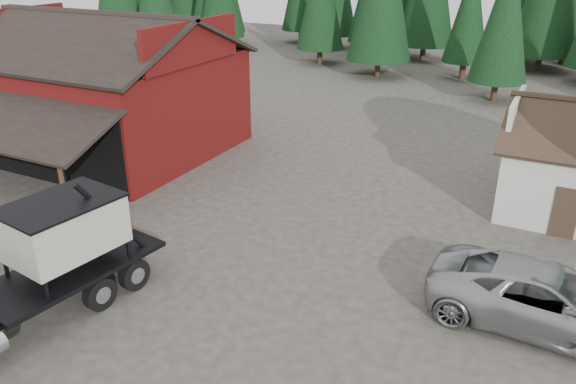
% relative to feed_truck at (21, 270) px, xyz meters
% --- Properties ---
extents(ground, '(120.00, 120.00, 0.00)m').
position_rel_feed_truck_xyz_m(ground, '(1.80, 2.85, -1.82)').
color(ground, '#413C33').
rests_on(ground, ground).
extents(red_barn, '(12.80, 13.63, 7.18)m').
position_rel_feed_truck_xyz_m(red_barn, '(-9.20, 12.75, 0.87)').
color(red_barn, maroon).
rests_on(red_barn, ground).
extents(conifer_backdrop, '(76.00, 16.00, 16.00)m').
position_rel_feed_truck_xyz_m(conifer_backdrop, '(1.80, 44.85, -1.82)').
color(conifer_backdrop, black).
rests_on(conifer_backdrop, ground).
extents(near_pine_b, '(3.96, 3.96, 10.40)m').
position_rel_feed_truck_xyz_m(near_pine_b, '(7.80, 32.85, 4.07)').
color(near_pine_b, '#382619').
rests_on(near_pine_b, ground).
extents(feed_truck, '(3.48, 8.85, 3.89)m').
position_rel_feed_truck_xyz_m(feed_truck, '(0.00, 0.00, 0.00)').
color(feed_truck, black).
rests_on(feed_truck, ground).
extents(silver_car, '(6.68, 3.25, 1.83)m').
position_rel_feed_truck_xyz_m(silver_car, '(13.16, 6.71, -0.90)').
color(silver_car, '#A6A9AE').
rests_on(silver_car, ground).
extents(equip_box, '(1.05, 1.28, 0.60)m').
position_rel_feed_truck_xyz_m(equip_box, '(-3.21, 2.80, -1.52)').
color(equip_box, maroon).
rests_on(equip_box, ground).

